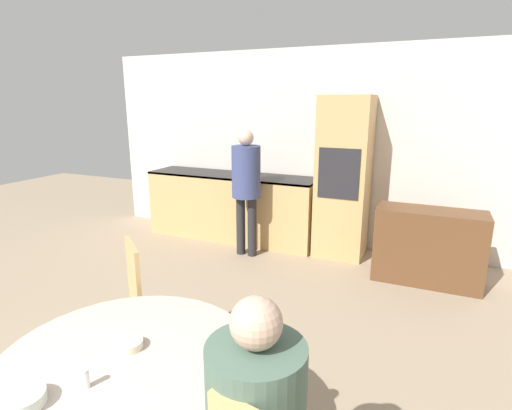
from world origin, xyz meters
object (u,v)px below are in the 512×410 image
(oven_unit, at_px, (343,178))
(dining_table, at_px, (130,395))
(person_standing, at_px, (246,180))
(bowl_near, at_px, (129,344))
(chair_far_left, at_px, (123,307))
(cup, at_px, (242,342))
(bowl_centre, at_px, (23,400))
(sideboard, at_px, (428,246))

(oven_unit, relative_size, dining_table, 1.63)
(person_standing, distance_m, bowl_near, 3.18)
(dining_table, xyz_separation_m, chair_far_left, (-0.61, 0.63, 0.02))
(cup, relative_size, bowl_near, 0.67)
(cup, bearing_deg, bowl_centre, -133.35)
(bowl_near, height_order, bowl_centre, bowl_centre)
(person_standing, bearing_deg, bowl_near, -75.16)
(chair_far_left, distance_m, cup, 1.18)
(chair_far_left, bearing_deg, bowl_near, -5.55)
(oven_unit, distance_m, bowl_centre, 4.09)
(sideboard, bearing_deg, oven_unit, 156.62)
(dining_table, height_order, person_standing, person_standing)
(oven_unit, bearing_deg, chair_far_left, -105.81)
(bowl_near, bearing_deg, chair_far_left, 134.86)
(sideboard, bearing_deg, chair_far_left, -126.48)
(dining_table, bearing_deg, person_standing, 105.20)
(dining_table, bearing_deg, chair_far_left, 133.97)
(sideboard, distance_m, chair_far_left, 3.19)
(bowl_near, distance_m, bowl_centre, 0.49)
(chair_far_left, distance_m, bowl_centre, 1.16)
(sideboard, xyz_separation_m, cup, (-0.80, -2.93, 0.39))
(person_standing, bearing_deg, cup, -64.99)
(bowl_near, bearing_deg, dining_table, -57.14)
(sideboard, bearing_deg, dining_table, -111.94)
(person_standing, relative_size, bowl_centre, 9.01)
(sideboard, xyz_separation_m, chair_far_left, (-1.89, -2.56, 0.15))
(sideboard, distance_m, bowl_centre, 3.91)
(oven_unit, xyz_separation_m, cup, (0.24, -3.38, -0.21))
(oven_unit, height_order, cup, oven_unit)
(cup, bearing_deg, chair_far_left, 161.35)
(dining_table, xyz_separation_m, person_standing, (-0.85, 3.12, 0.45))
(bowl_centre, bearing_deg, bowl_near, 75.67)
(chair_far_left, relative_size, person_standing, 0.63)
(person_standing, height_order, bowl_near, person_standing)
(oven_unit, xyz_separation_m, sideboard, (1.04, -0.45, -0.59))
(oven_unit, height_order, person_standing, oven_unit)
(oven_unit, relative_size, person_standing, 1.25)
(chair_far_left, bearing_deg, dining_table, -6.44)
(person_standing, xyz_separation_m, bowl_near, (0.81, -3.06, -0.21))
(bowl_near, bearing_deg, sideboard, 67.16)
(dining_table, relative_size, cup, 13.11)
(bowl_near, bearing_deg, oven_unit, 85.54)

